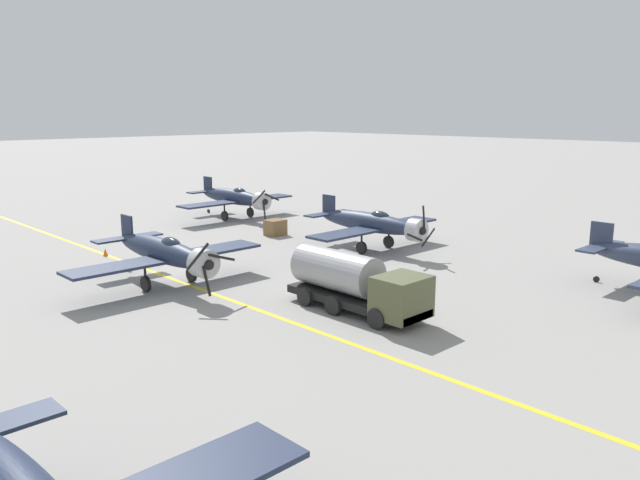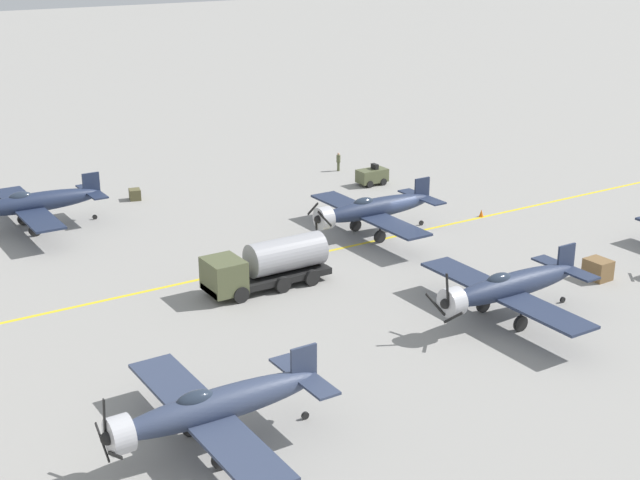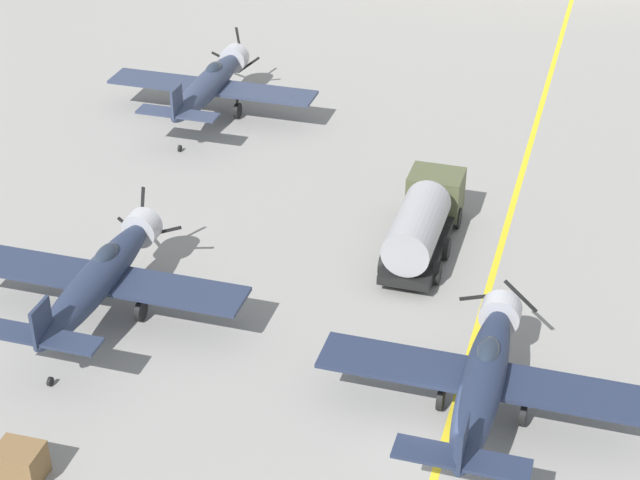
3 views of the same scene
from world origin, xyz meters
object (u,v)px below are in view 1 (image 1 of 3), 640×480
Objects in this scene: airplane_mid_center at (165,252)px; traffic_cone at (105,252)px; supply_crate_mid_lane at (275,227)px; airplane_mid_left at (372,223)px; airplane_near_left at (235,197)px; fuel_tanker at (356,283)px.

traffic_cone is (-0.84, -9.73, -1.74)m from airplane_mid_center.
traffic_cone is at bearing -10.57° from supply_crate_mid_lane.
airplane_near_left is (-1.04, -18.22, 0.00)m from airplane_mid_left.
airplane_mid_left is 21.82× the size of traffic_cone.
airplane_near_left is 7.78× the size of supply_crate_mid_lane.
airplane_mid_left is 1.00× the size of airplane_near_left.
supply_crate_mid_lane reaches higher than traffic_cone.
supply_crate_mid_lane is at bearing -118.48° from fuel_tanker.
airplane_near_left reaches higher than fuel_tanker.
fuel_tanker reaches higher than supply_crate_mid_lane.
airplane_mid_center is 1.00× the size of airplane_mid_left.
supply_crate_mid_lane is at bearing 169.43° from traffic_cone.
fuel_tanker is 14.55× the size of traffic_cone.
airplane_mid_left is at bearing -172.16° from airplane_mid_center.
airplane_mid_center reaches higher than fuel_tanker.
supply_crate_mid_lane is 2.80× the size of traffic_cone.
fuel_tanker is at bearing 127.03° from airplane_mid_center.
fuel_tanker is 5.19× the size of supply_crate_mid_lane.
airplane_mid_center is 7.78× the size of supply_crate_mid_lane.
airplane_mid_left is 9.47m from supply_crate_mid_lane.
airplane_near_left is at bearing -121.08° from airplane_mid_center.
supply_crate_mid_lane is (-14.35, -7.22, -1.37)m from airplane_mid_center.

